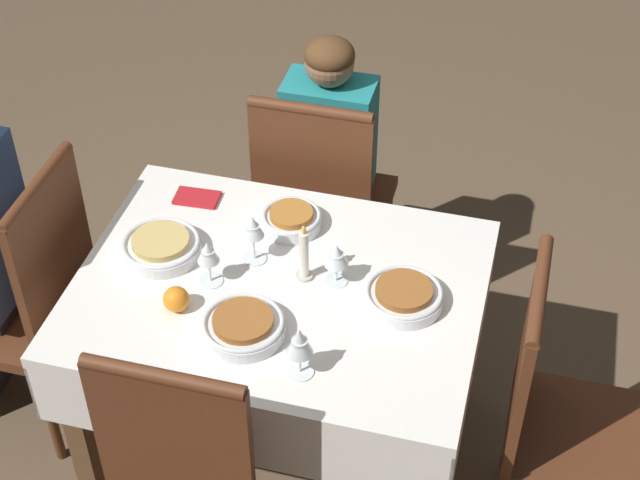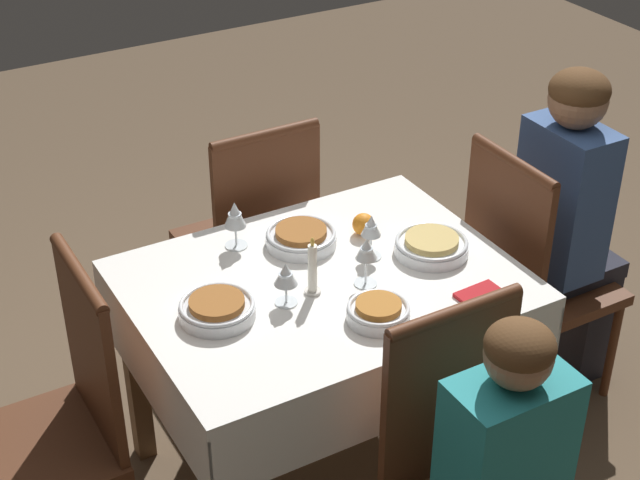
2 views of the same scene
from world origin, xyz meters
The scene contains 18 objects.
ground_plane centered at (0.00, 0.00, 0.00)m, with size 8.00×8.00×0.00m, color brown.
dining_table centered at (0.00, 0.00, 0.65)m, with size 1.11×0.85×0.76m.
chair_east centered at (0.80, 0.00, 0.52)m, with size 0.43×0.43×0.98m.
chair_south centered at (0.06, -0.67, 0.52)m, with size 0.43×0.43×0.98m.
chair_north centered at (0.10, 0.67, 0.52)m, with size 0.43×0.43×0.98m.
chair_west centered at (-0.80, 0.06, 0.52)m, with size 0.43×0.43×0.98m.
person_adult_denim centered at (0.97, 0.00, 0.69)m, with size 0.34×0.30×1.22m.
bowl_east centered at (0.36, -0.04, 0.78)m, with size 0.23×0.23×0.06m.
wine_glass_east centered at (0.18, 0.03, 0.86)m, with size 0.07×0.07×0.14m.
bowl_south centered at (0.03, -0.25, 0.78)m, with size 0.18×0.18×0.06m.
wine_glass_south centered at (0.10, -0.08, 0.87)m, with size 0.07×0.07×0.16m.
bowl_north centered at (0.04, 0.20, 0.78)m, with size 0.22×0.22×0.06m.
wine_glass_north centered at (-0.14, 0.29, 0.86)m, with size 0.07×0.07×0.15m.
bowl_west centered at (-0.34, -0.02, 0.78)m, with size 0.21×0.21×0.06m.
wine_glass_west centered at (-0.15, -0.06, 0.85)m, with size 0.07×0.07×0.13m.
candle_centerpiece centered at (-0.06, -0.05, 0.83)m, with size 0.05×0.05×0.19m.
orange_fruit centered at (0.24, 0.15, 0.79)m, with size 0.07×0.07×0.07m, color orange.
napkin_red_folded centered at (0.35, -0.30, 0.76)m, with size 0.14×0.09×0.01m.
Camera 2 is at (-1.17, -2.06, 2.36)m, focal length 55.00 mm.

